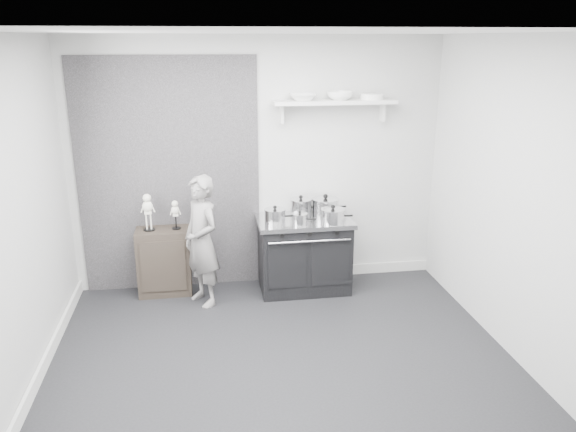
% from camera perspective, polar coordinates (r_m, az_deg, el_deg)
% --- Properties ---
extents(ground, '(4.00, 4.00, 0.00)m').
position_cam_1_polar(ground, '(4.95, -0.54, -14.84)').
color(ground, black).
rests_on(ground, ground).
extents(room_shell, '(4.02, 3.62, 2.71)m').
position_cam_1_polar(room_shell, '(4.43, -2.03, 4.33)').
color(room_shell, '#BCBCBA').
rests_on(room_shell, ground).
extents(wall_shelf, '(1.30, 0.26, 0.24)m').
position_cam_1_polar(wall_shelf, '(6.01, 4.74, 11.37)').
color(wall_shelf, silver).
rests_on(wall_shelf, room_shell).
extents(stove, '(1.01, 0.63, 0.81)m').
position_cam_1_polar(stove, '(6.13, 1.65, -3.88)').
color(stove, black).
rests_on(stove, ground).
extents(side_cabinet, '(0.56, 0.33, 0.73)m').
position_cam_1_polar(side_cabinet, '(6.20, -12.46, -4.52)').
color(side_cabinet, black).
rests_on(side_cabinet, ground).
extents(child, '(0.54, 0.60, 1.37)m').
position_cam_1_polar(child, '(5.78, -8.74, -2.55)').
color(child, slate).
rests_on(child, ground).
extents(pot_front_left, '(0.31, 0.22, 0.19)m').
position_cam_1_polar(pot_front_left, '(5.85, -1.32, 0.02)').
color(pot_front_left, silver).
rests_on(pot_front_left, stove).
extents(pot_back_left, '(0.33, 0.24, 0.23)m').
position_cam_1_polar(pot_back_left, '(6.10, 1.32, 0.92)').
color(pot_back_left, silver).
rests_on(pot_back_left, stove).
extents(pot_back_right, '(0.38, 0.30, 0.23)m').
position_cam_1_polar(pot_back_right, '(6.13, 3.82, 0.98)').
color(pot_back_right, silver).
rests_on(pot_back_right, stove).
extents(pot_front_right, '(0.34, 0.26, 0.19)m').
position_cam_1_polar(pot_front_right, '(5.87, 4.57, 0.04)').
color(pot_front_right, silver).
rests_on(pot_front_right, stove).
extents(pot_front_center, '(0.25, 0.17, 0.15)m').
position_cam_1_polar(pot_front_center, '(5.79, 1.22, -0.30)').
color(pot_front_center, silver).
rests_on(pot_front_center, stove).
extents(skeleton_full, '(0.13, 0.08, 0.46)m').
position_cam_1_polar(skeleton_full, '(6.02, -14.06, 0.65)').
color(skeleton_full, silver).
rests_on(skeleton_full, side_cabinet).
extents(skeleton_torso, '(0.10, 0.06, 0.36)m').
position_cam_1_polar(skeleton_torso, '(6.01, -11.37, 0.32)').
color(skeleton_torso, silver).
rests_on(skeleton_torso, side_cabinet).
extents(bowl_large, '(0.28, 0.28, 0.07)m').
position_cam_1_polar(bowl_large, '(5.93, 1.51, 11.98)').
color(bowl_large, white).
rests_on(bowl_large, wall_shelf).
extents(bowl_small, '(0.27, 0.27, 0.09)m').
position_cam_1_polar(bowl_small, '(6.01, 5.31, 12.07)').
color(bowl_small, white).
rests_on(bowl_small, wall_shelf).
extents(plate_stack, '(0.25, 0.25, 0.06)m').
position_cam_1_polar(plate_stack, '(6.10, 8.52, 11.92)').
color(plate_stack, white).
rests_on(plate_stack, wall_shelf).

